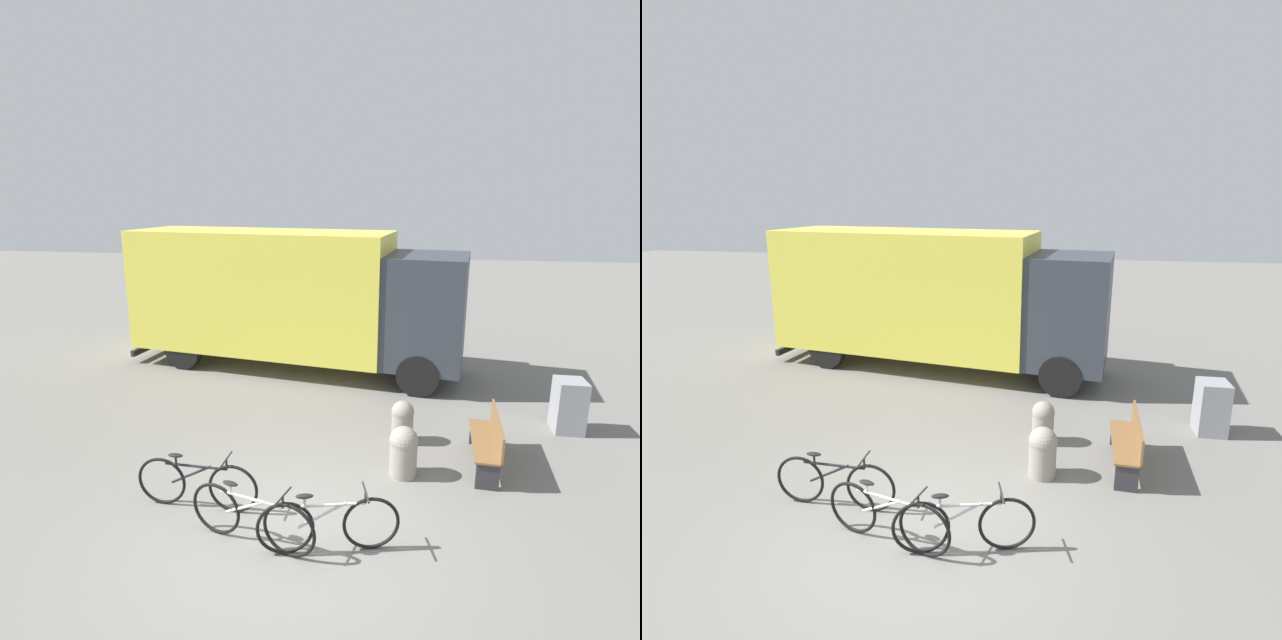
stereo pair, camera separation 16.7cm
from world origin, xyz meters
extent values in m
plane|color=slate|center=(0.00, 0.00, 0.00)|extent=(60.00, 60.00, 0.00)
cube|color=#EAE04C|center=(-2.05, 6.52, 1.97)|extent=(6.75, 3.19, 2.99)
cube|color=#333842|center=(2.03, 5.90, 1.74)|extent=(2.08, 2.39, 2.54)
cube|color=black|center=(-5.30, 7.01, 0.26)|extent=(0.42, 2.12, 0.16)
cylinder|color=black|center=(2.18, 6.85, 0.47)|extent=(0.97, 0.42, 0.94)
cylinder|color=black|center=(1.89, 4.95, 0.47)|extent=(0.97, 0.42, 0.94)
cylinder|color=black|center=(-3.67, 7.74, 0.47)|extent=(0.97, 0.42, 0.94)
cylinder|color=black|center=(-3.96, 5.84, 0.47)|extent=(0.97, 0.42, 0.94)
cube|color=brown|center=(2.87, 2.11, 0.44)|extent=(0.50, 1.57, 0.04)
cube|color=brown|center=(3.05, 2.10, 0.64)|extent=(0.14, 1.55, 0.45)
cube|color=#2D2D33|center=(2.82, 1.39, 0.21)|extent=(0.34, 0.07, 0.42)
cube|color=#2D2D33|center=(2.92, 2.83, 0.21)|extent=(0.34, 0.07, 0.42)
torus|color=black|center=(-1.83, 0.29, 0.36)|extent=(0.72, 0.06, 0.72)
torus|color=black|center=(-0.76, 0.27, 0.36)|extent=(0.72, 0.06, 0.72)
cylinder|color=black|center=(-1.30, 0.28, 0.65)|extent=(0.91, 0.06, 0.04)
cylinder|color=black|center=(-1.38, 0.28, 0.51)|extent=(0.60, 0.05, 0.34)
cylinder|color=black|center=(-1.59, 0.29, 0.71)|extent=(0.03, 0.03, 0.12)
ellipsoid|color=black|center=(-1.59, 0.29, 0.79)|extent=(0.22, 0.10, 0.05)
cylinder|color=black|center=(-0.84, 0.27, 0.73)|extent=(0.03, 0.03, 0.15)
cylinder|color=black|center=(-0.84, 0.27, 0.80)|extent=(0.03, 0.44, 0.02)
torus|color=black|center=(-0.83, -0.20, 0.36)|extent=(0.71, 0.23, 0.72)
torus|color=black|center=(0.20, -0.48, 0.36)|extent=(0.71, 0.23, 0.72)
cylinder|color=silver|center=(-0.32, -0.34, 0.65)|extent=(0.88, 0.27, 0.04)
cylinder|color=silver|center=(-0.40, -0.32, 0.51)|extent=(0.59, 0.19, 0.34)
cylinder|color=silver|center=(-0.60, -0.26, 0.71)|extent=(0.03, 0.03, 0.12)
ellipsoid|color=black|center=(-0.60, -0.26, 0.79)|extent=(0.24, 0.14, 0.05)
cylinder|color=black|center=(0.12, -0.46, 0.73)|extent=(0.03, 0.03, 0.15)
cylinder|color=black|center=(0.12, -0.46, 0.80)|extent=(0.14, 0.43, 0.02)
torus|color=black|center=(0.14, -0.44, 0.36)|extent=(0.71, 0.22, 0.72)
torus|color=black|center=(1.17, -0.18, 0.36)|extent=(0.71, 0.22, 0.72)
cylinder|color=silver|center=(0.66, -0.31, 0.65)|extent=(0.89, 0.26, 0.04)
cylinder|color=silver|center=(0.58, -0.33, 0.51)|extent=(0.59, 0.18, 0.34)
cylinder|color=silver|center=(0.37, -0.39, 0.71)|extent=(0.03, 0.03, 0.12)
ellipsoid|color=black|center=(0.37, -0.39, 0.79)|extent=(0.24, 0.14, 0.05)
cylinder|color=black|center=(1.10, -0.20, 0.73)|extent=(0.03, 0.03, 0.15)
cylinder|color=black|center=(1.10, -0.20, 0.80)|extent=(0.13, 0.43, 0.02)
cylinder|color=gray|center=(1.57, 1.61, 0.30)|extent=(0.43, 0.43, 0.59)
sphere|color=gray|center=(1.57, 1.61, 0.59)|extent=(0.45, 0.45, 0.45)
cylinder|color=gray|center=(1.56, 2.73, 0.29)|extent=(0.38, 0.38, 0.57)
sphere|color=gray|center=(1.56, 2.73, 0.57)|extent=(0.40, 0.40, 0.40)
cube|color=gray|center=(4.61, 3.65, 0.50)|extent=(0.52, 0.55, 1.00)
camera|label=1|loc=(1.40, -5.60, 4.31)|focal=28.00mm
camera|label=2|loc=(1.56, -5.57, 4.31)|focal=28.00mm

